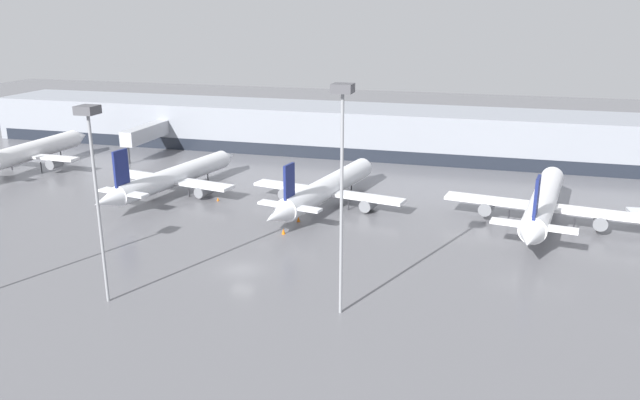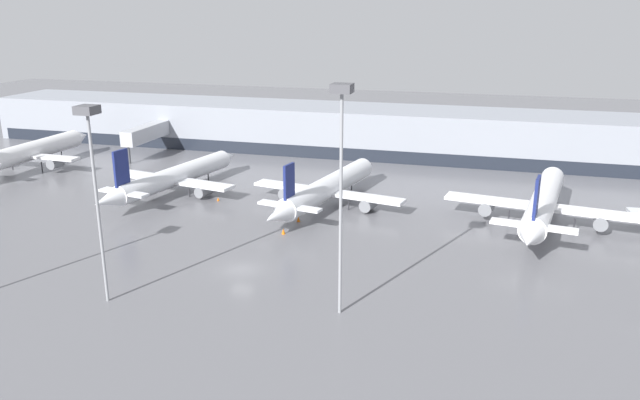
{
  "view_description": "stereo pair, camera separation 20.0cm",
  "coord_description": "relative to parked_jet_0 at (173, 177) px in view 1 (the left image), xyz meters",
  "views": [
    {
      "loc": [
        25.62,
        -59.46,
        27.96
      ],
      "look_at": [
        3.96,
        18.46,
        3.0
      ],
      "focal_mm": 35.0,
      "sensor_mm": 36.0,
      "label": 1
    },
    {
      "loc": [
        25.81,
        -59.4,
        27.96
      ],
      "look_at": [
        3.96,
        18.46,
        3.0
      ],
      "focal_mm": 35.0,
      "sensor_mm": 36.0,
      "label": 2
    }
  ],
  "objects": [
    {
      "name": "traffic_cone_3",
      "position": [
        22.62,
        -13.03,
        -2.21
      ],
      "size": [
        0.48,
        0.48,
        0.79
      ],
      "color": "orange",
      "rests_on": "ground_plane"
    },
    {
      "name": "traffic_cone_2",
      "position": [
        62.14,
        0.59,
        -2.26
      ],
      "size": [
        0.44,
        0.44,
        0.69
      ],
      "color": "orange",
      "rests_on": "ground_plane"
    },
    {
      "name": "parked_jet_1",
      "position": [
        54.85,
        -0.66,
        0.61
      ],
      "size": [
        26.02,
        34.94,
        9.52
      ],
      "rotation": [
        0.0,
        0.0,
        1.42
      ],
      "color": "white",
      "rests_on": "ground_plane"
    },
    {
      "name": "apron_light_mast_0",
      "position": [
        34.86,
        -32.17,
        14.17
      ],
      "size": [
        1.8,
        1.8,
        21.76
      ],
      "color": "gray",
      "rests_on": "ground_plane"
    },
    {
      "name": "apron_light_mast_2",
      "position": [
        11.95,
        -35.95,
        12.66
      ],
      "size": [
        1.8,
        1.8,
        19.51
      ],
      "color": "gray",
      "rests_on": "ground_plane"
    },
    {
      "name": "traffic_cone_1",
      "position": [
        23.0,
        -7.79,
        -2.23
      ],
      "size": [
        0.49,
        0.49,
        0.76
      ],
      "color": "orange",
      "rests_on": "ground_plane"
    },
    {
      "name": "terminal_building",
      "position": [
        21.64,
        36.72,
        1.89
      ],
      "size": [
        160.0,
        29.92,
        9.0
      ],
      "color": "gray",
      "rests_on": "ground_plane"
    },
    {
      "name": "parked_jet_2",
      "position": [
        -32.19,
        6.1,
        0.67
      ],
      "size": [
        20.41,
        33.1,
        9.79
      ],
      "rotation": [
        0.0,
        0.0,
        1.54
      ],
      "color": "white",
      "rests_on": "ground_plane"
    },
    {
      "name": "parked_jet_0",
      "position": [
        0.0,
        0.0,
        0.0
      ],
      "size": [
        21.21,
        32.96,
        9.12
      ],
      "rotation": [
        0.0,
        0.0,
        1.38
      ],
      "color": "silver",
      "rests_on": "ground_plane"
    },
    {
      "name": "traffic_cone_0",
      "position": [
        8.37,
        -1.93,
        -2.32
      ],
      "size": [
        0.38,
        0.38,
        0.57
      ],
      "color": "orange",
      "rests_on": "ground_plane"
    },
    {
      "name": "ground_plane",
      "position": [
        21.81,
        -25.2,
        -2.61
      ],
      "size": [
        320.0,
        320.0,
        0.0
      ],
      "primitive_type": "plane",
      "color": "slate"
    },
    {
      "name": "parked_jet_4",
      "position": [
        24.81,
        0.39,
        0.0
      ],
      "size": [
        23.83,
        33.86,
        8.7
      ],
      "rotation": [
        0.0,
        0.0,
        1.37
      ],
      "color": "silver",
      "rests_on": "ground_plane"
    }
  ]
}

